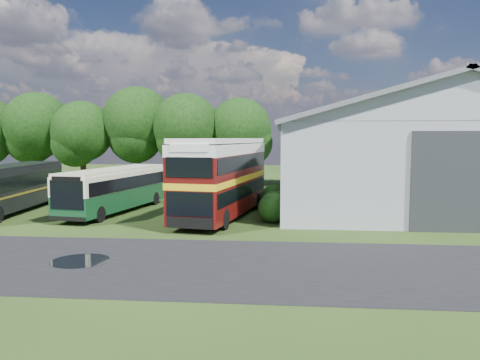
# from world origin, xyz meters

# --- Properties ---
(ground) EXTENTS (120.00, 120.00, 0.00)m
(ground) POSITION_xyz_m (0.00, 0.00, 0.00)
(ground) COLOR #1D320F
(ground) RESTS_ON ground
(asphalt_road) EXTENTS (60.00, 8.00, 0.02)m
(asphalt_road) POSITION_xyz_m (3.00, -3.00, 0.00)
(asphalt_road) COLOR black
(asphalt_road) RESTS_ON ground
(puddle) EXTENTS (2.20, 2.20, 0.01)m
(puddle) POSITION_xyz_m (-1.50, -3.00, 0.00)
(puddle) COLOR black
(puddle) RESTS_ON ground
(storage_shed) EXTENTS (18.80, 24.80, 8.15)m
(storage_shed) POSITION_xyz_m (15.00, 15.98, 4.17)
(storage_shed) COLOR gray
(storage_shed) RESTS_ON ground
(tree_left_a) EXTENTS (6.46, 6.46, 9.12)m
(tree_left_a) POSITION_xyz_m (-18.00, 24.50, 5.87)
(tree_left_a) COLOR black
(tree_left_a) RESTS_ON ground
(tree_left_b) EXTENTS (5.78, 5.78, 8.16)m
(tree_left_b) POSITION_xyz_m (-13.00, 23.50, 5.25)
(tree_left_b) COLOR black
(tree_left_b) RESTS_ON ground
(tree_mid) EXTENTS (6.80, 6.80, 9.60)m
(tree_mid) POSITION_xyz_m (-8.00, 24.80, 6.18)
(tree_mid) COLOR black
(tree_mid) RESTS_ON ground
(tree_right_a) EXTENTS (6.26, 6.26, 8.83)m
(tree_right_a) POSITION_xyz_m (-3.00, 23.80, 5.69)
(tree_right_a) COLOR black
(tree_right_a) RESTS_ON ground
(tree_right_b) EXTENTS (5.98, 5.98, 8.45)m
(tree_right_b) POSITION_xyz_m (2.00, 24.60, 5.44)
(tree_right_b) COLOR black
(tree_right_b) RESTS_ON ground
(shrub_front) EXTENTS (1.70, 1.70, 1.70)m
(shrub_front) POSITION_xyz_m (5.60, 6.00, 0.00)
(shrub_front) COLOR #194714
(shrub_front) RESTS_ON ground
(shrub_mid) EXTENTS (1.60, 1.60, 1.60)m
(shrub_mid) POSITION_xyz_m (5.60, 8.00, 0.00)
(shrub_mid) COLOR #194714
(shrub_mid) RESTS_ON ground
(shrub_back) EXTENTS (1.80, 1.80, 1.80)m
(shrub_back) POSITION_xyz_m (5.60, 10.00, 0.00)
(shrub_back) COLOR #194714
(shrub_back) RESTS_ON ground
(bus_green_single) EXTENTS (3.95, 10.24, 2.75)m
(bus_green_single) POSITION_xyz_m (-4.35, 8.59, 1.47)
(bus_green_single) COLOR black
(bus_green_single) RESTS_ON ground
(bus_maroon_double) EXTENTS (4.53, 11.07, 4.63)m
(bus_maroon_double) POSITION_xyz_m (2.59, 7.37, 2.31)
(bus_maroon_double) COLOR black
(bus_maroon_double) RESTS_ON ground
(bus_dark_single) EXTENTS (3.47, 10.91, 2.96)m
(bus_dark_single) POSITION_xyz_m (-10.85, 7.87, 1.58)
(bus_dark_single) COLOR black
(bus_dark_single) RESTS_ON ground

